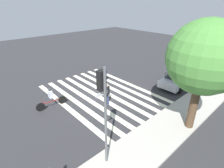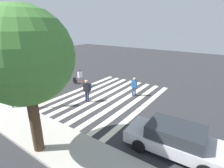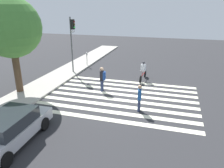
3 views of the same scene
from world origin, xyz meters
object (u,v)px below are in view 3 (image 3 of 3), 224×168
object	(u,v)px
pedestrian_adult_yellow_jacket	(139,97)
cyclist_far_lane	(143,70)
street_tree	(11,28)
car_parked_dark_suv	(9,129)
traffic_light	(72,35)
pedestrian_child_with_backpack	(102,77)
parking_meter	(87,56)

from	to	relation	value
pedestrian_adult_yellow_jacket	cyclist_far_lane	world-z (taller)	pedestrian_adult_yellow_jacket
street_tree	car_parked_dark_suv	size ratio (longest dim) A/B	1.43
traffic_light	cyclist_far_lane	xyz separation A→B (m)	(-0.26, -6.33, -2.60)
pedestrian_child_with_backpack	pedestrian_adult_yellow_jacket	bearing A→B (deg)	-138.75
pedestrian_adult_yellow_jacket	cyclist_far_lane	xyz separation A→B (m)	(5.62, 0.63, -0.04)
traffic_light	street_tree	xyz separation A→B (m)	(-5.45, 1.61, 1.03)
parking_meter	cyclist_far_lane	xyz separation A→B (m)	(-2.82, -6.13, -0.20)
pedestrian_child_with_backpack	pedestrian_adult_yellow_jacket	size ratio (longest dim) A/B	1.10
pedestrian_adult_yellow_jacket	street_tree	bearing A→B (deg)	77.86
traffic_light	cyclist_far_lane	size ratio (longest dim) A/B	2.17
traffic_light	pedestrian_adult_yellow_jacket	distance (m)	9.46
traffic_light	street_tree	distance (m)	5.78
traffic_light	pedestrian_adult_yellow_jacket	xyz separation A→B (m)	(-5.87, -6.96, -2.56)
pedestrian_child_with_backpack	cyclist_far_lane	size ratio (longest dim) A/B	0.78
street_tree	pedestrian_child_with_backpack	distance (m)	6.80
pedestrian_child_with_backpack	cyclist_far_lane	world-z (taller)	pedestrian_child_with_backpack
car_parked_dark_suv	pedestrian_adult_yellow_jacket	bearing A→B (deg)	-48.34
parking_meter	street_tree	xyz separation A→B (m)	(-8.01, 1.81, 3.43)
street_tree	pedestrian_child_with_backpack	size ratio (longest dim) A/B	3.67
traffic_light	parking_meter	distance (m)	3.52
parking_meter	traffic_light	bearing A→B (deg)	175.74
pedestrian_adult_yellow_jacket	traffic_light	bearing A→B (deg)	40.50
parking_meter	pedestrian_child_with_backpack	distance (m)	7.07
street_tree	cyclist_far_lane	world-z (taller)	street_tree
cyclist_far_lane	car_parked_dark_suv	size ratio (longest dim) A/B	0.50
traffic_light	pedestrian_adult_yellow_jacket	size ratio (longest dim) A/B	3.08
street_tree	traffic_light	bearing A→B (deg)	-16.49
street_tree	cyclist_far_lane	size ratio (longest dim) A/B	2.84
pedestrian_adult_yellow_jacket	cyclist_far_lane	size ratio (longest dim) A/B	0.70
street_tree	pedestrian_adult_yellow_jacket	distance (m)	9.30
parking_meter	car_parked_dark_suv	bearing A→B (deg)	-172.35
traffic_light	car_parked_dark_suv	distance (m)	11.19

